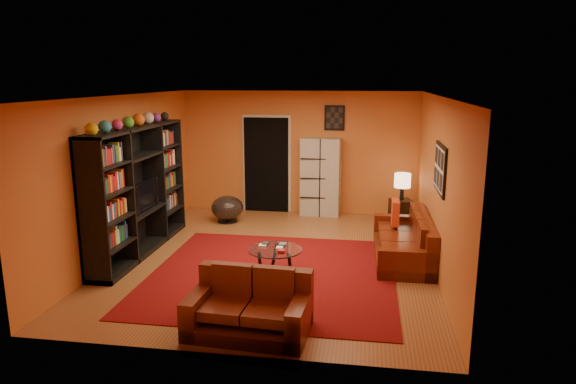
# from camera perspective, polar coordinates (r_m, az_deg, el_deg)

# --- Properties ---
(floor) EXTENTS (6.00, 6.00, 0.00)m
(floor) POSITION_cam_1_polar(r_m,az_deg,el_deg) (8.42, -1.54, -7.35)
(floor) COLOR brown
(floor) RESTS_ON ground
(ceiling) EXTENTS (6.00, 6.00, 0.00)m
(ceiling) POSITION_cam_1_polar(r_m,az_deg,el_deg) (7.92, -1.65, 10.63)
(ceiling) COLOR white
(ceiling) RESTS_ON wall_back
(wall_back) EXTENTS (6.00, 0.00, 6.00)m
(wall_back) POSITION_cam_1_polar(r_m,az_deg,el_deg) (10.99, 1.21, 4.40)
(wall_back) COLOR #C3662A
(wall_back) RESTS_ON floor
(wall_front) EXTENTS (6.00, 0.00, 6.00)m
(wall_front) POSITION_cam_1_polar(r_m,az_deg,el_deg) (5.23, -7.50, -5.03)
(wall_front) COLOR #C3662A
(wall_front) RESTS_ON floor
(wall_left) EXTENTS (0.00, 6.00, 6.00)m
(wall_left) POSITION_cam_1_polar(r_m,az_deg,el_deg) (8.86, -17.72, 1.78)
(wall_left) COLOR #C3662A
(wall_left) RESTS_ON floor
(wall_right) EXTENTS (0.00, 6.00, 6.00)m
(wall_right) POSITION_cam_1_polar(r_m,az_deg,el_deg) (8.01, 16.28, 0.77)
(wall_right) COLOR #C3662A
(wall_right) RESTS_ON floor
(rug) EXTENTS (3.60, 3.60, 0.01)m
(rug) POSITION_cam_1_polar(r_m,az_deg,el_deg) (7.76, -1.74, -9.09)
(rug) COLOR #580A0C
(rug) RESTS_ON floor
(doorway) EXTENTS (0.95, 0.10, 2.04)m
(doorway) POSITION_cam_1_polar(r_m,az_deg,el_deg) (11.11, -2.41, 3.01)
(doorway) COLOR black
(doorway) RESTS_ON floor
(wall_art_right) EXTENTS (0.03, 1.00, 0.70)m
(wall_art_right) POSITION_cam_1_polar(r_m,az_deg,el_deg) (7.66, 16.55, 2.52)
(wall_art_right) COLOR black
(wall_art_right) RESTS_ON wall_right
(wall_art_back) EXTENTS (0.42, 0.03, 0.52)m
(wall_art_back) POSITION_cam_1_polar(r_m,az_deg,el_deg) (10.82, 5.20, 8.21)
(wall_art_back) COLOR black
(wall_art_back) RESTS_ON wall_back
(entertainment_unit) EXTENTS (0.45, 3.00, 2.10)m
(entertainment_unit) POSITION_cam_1_polar(r_m,az_deg,el_deg) (8.81, -16.30, 0.15)
(entertainment_unit) COLOR black
(entertainment_unit) RESTS_ON floor
(tv) EXTENTS (0.87, 0.11, 0.50)m
(tv) POSITION_cam_1_polar(r_m,az_deg,el_deg) (8.81, -15.97, -0.36)
(tv) COLOR black
(tv) RESTS_ON entertainment_unit
(sofa) EXTENTS (0.89, 2.10, 0.85)m
(sofa) POSITION_cam_1_polar(r_m,az_deg,el_deg) (8.54, 13.15, -5.36)
(sofa) COLOR #4E160A
(sofa) RESTS_ON rug
(loveseat) EXTENTS (1.42, 0.91, 0.85)m
(loveseat) POSITION_cam_1_polar(r_m,az_deg,el_deg) (6.09, -4.21, -12.59)
(loveseat) COLOR #4E160A
(loveseat) RESTS_ON rug
(throw_pillow) EXTENTS (0.12, 0.42, 0.42)m
(throw_pillow) POSITION_cam_1_polar(r_m,az_deg,el_deg) (8.93, 11.84, -2.21)
(throw_pillow) COLOR red
(throw_pillow) RESTS_ON sofa
(coffee_table) EXTENTS (0.80, 0.80, 0.40)m
(coffee_table) POSITION_cam_1_polar(r_m,az_deg,el_deg) (7.60, -1.47, -6.68)
(coffee_table) COLOR silver
(coffee_table) RESTS_ON floor
(storage_cabinet) EXTENTS (0.85, 0.43, 1.64)m
(storage_cabinet) POSITION_cam_1_polar(r_m,az_deg,el_deg) (10.82, 3.64, 1.67)
(storage_cabinet) COLOR #B3AFA5
(storage_cabinet) RESTS_ON floor
(bowl_chair) EXTENTS (0.65, 0.65, 0.53)m
(bowl_chair) POSITION_cam_1_polar(r_m,az_deg,el_deg) (10.46, -6.76, -1.78)
(bowl_chair) COLOR black
(bowl_chair) RESTS_ON floor
(side_table) EXTENTS (0.50, 0.50, 0.50)m
(side_table) POSITION_cam_1_polar(r_m,az_deg,el_deg) (10.47, 12.44, -2.19)
(side_table) COLOR black
(side_table) RESTS_ON floor
(table_lamp) EXTENTS (0.32, 0.32, 0.53)m
(table_lamp) POSITION_cam_1_polar(r_m,az_deg,el_deg) (10.33, 12.60, 1.18)
(table_lamp) COLOR black
(table_lamp) RESTS_ON side_table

